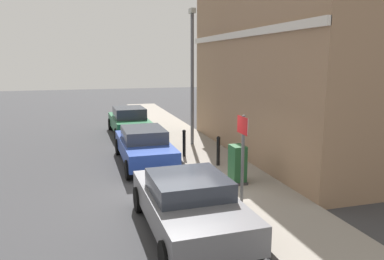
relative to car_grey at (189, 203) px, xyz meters
The scene contains 11 objects.
ground 2.32m from the car_grey, 82.27° to the left, with size 80.00×80.00×0.00m, color #38383A.
sidewalk 8.55m from the car_grey, 73.95° to the left, with size 2.28×30.00×0.15m, color gray.
corner_building 9.62m from the car_grey, 37.69° to the left, with size 7.44×10.68×7.87m.
car_grey is the anchor object (origin of this frame).
car_blue 5.77m from the car_grey, 90.87° to the left, with size 1.81×4.44×1.34m.
car_green 11.34m from the car_grey, 89.88° to the left, with size 1.89×4.25×1.42m.
utility_cabinet 3.26m from the car_grey, 47.70° to the left, with size 0.46×0.61×1.15m.
bollard_near_cabinet 4.91m from the car_grey, 62.12° to the left, with size 0.14×0.14×1.04m.
bollard_far_kerb 6.05m from the car_grey, 75.94° to the left, with size 0.14×0.14×1.04m.
street_sign 2.12m from the car_grey, 28.06° to the left, with size 0.08×0.60×2.30m.
lamppost 8.51m from the car_grey, 73.18° to the left, with size 0.20×0.44×5.72m.
Camera 1 is at (-2.39, -9.65, 3.81)m, focal length 34.61 mm.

